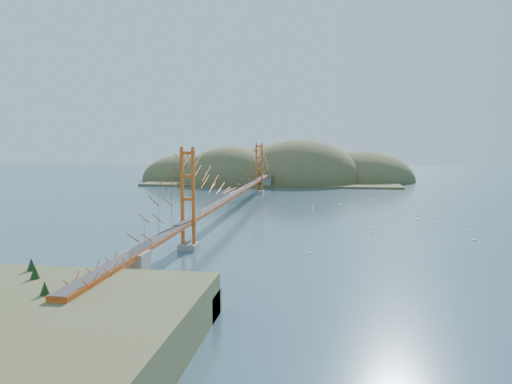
# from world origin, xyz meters

# --- Properties ---
(ground) EXTENTS (320.00, 320.00, 0.00)m
(ground) POSITION_xyz_m (0.00, 0.00, 0.00)
(ground) COLOR #325064
(ground) RESTS_ON ground
(bridge) EXTENTS (2.20, 94.40, 12.00)m
(bridge) POSITION_xyz_m (0.00, 0.18, 7.01)
(bridge) COLOR gray
(bridge) RESTS_ON ground
(approach_viaduct) EXTENTS (1.40, 12.00, 3.38)m
(approach_viaduct) POSITION_xyz_m (0.00, -51.91, 2.55)
(approach_viaduct) COLOR #B84514
(approach_viaduct) RESTS_ON ground
(promontory) EXTENTS (9.00, 6.00, 0.24)m
(promontory) POSITION_xyz_m (0.00, -48.50, 0.12)
(promontory) COLOR #59544C
(promontory) RESTS_ON ground
(fort) EXTENTS (3.70, 2.30, 1.75)m
(fort) POSITION_xyz_m (0.40, -47.80, 0.67)
(fort) COLOR maroon
(fort) RESTS_ON ground
(far_headlands) EXTENTS (84.00, 58.00, 25.00)m
(far_headlands) POSITION_xyz_m (2.21, 68.52, 0.00)
(far_headlands) COLOR brown
(far_headlands) RESTS_ON ground
(sailboat_14) EXTENTS (0.62, 0.65, 0.73)m
(sailboat_14) POSITION_xyz_m (29.68, -3.95, 0.16)
(sailboat_14) COLOR white
(sailboat_14) RESTS_ON ground
(sailboat_7) EXTENTS (0.48, 0.39, 0.57)m
(sailboat_7) POSITION_xyz_m (28.77, 27.89, 0.13)
(sailboat_7) COLOR white
(sailboat_7) RESTS_ON ground
(sailboat_17) EXTENTS (0.61, 0.50, 0.71)m
(sailboat_17) POSITION_xyz_m (36.76, 12.83, 0.16)
(sailboat_17) COLOR white
(sailboat_17) RESTS_ON ground
(sailboat_12) EXTENTS (0.56, 0.48, 0.64)m
(sailboat_12) POSITION_xyz_m (24.35, 20.83, 0.15)
(sailboat_12) COLOR white
(sailboat_12) RESTS_ON ground
(sailboat_15) EXTENTS (0.48, 0.52, 0.58)m
(sailboat_15) POSITION_xyz_m (25.50, 22.09, 0.14)
(sailboat_15) COLOR white
(sailboat_15) RESTS_ON ground
(sailboat_16) EXTENTS (0.66, 0.61, 0.74)m
(sailboat_16) POSITION_xyz_m (18.13, 12.93, 0.16)
(sailboat_16) COLOR white
(sailboat_16) RESTS_ON ground
(sailboat_6) EXTENTS (0.53, 0.53, 0.57)m
(sailboat_6) POSITION_xyz_m (13.73, -29.95, 0.14)
(sailboat_6) COLOR white
(sailboat_6) RESTS_ON ground
(sailboat_10) EXTENTS (0.54, 0.58, 0.65)m
(sailboat_10) POSITION_xyz_m (21.59, -16.41, 0.15)
(sailboat_10) COLOR white
(sailboat_10) RESTS_ON ground
(sailboat_0) EXTENTS (0.62, 0.65, 0.73)m
(sailboat_0) POSITION_xyz_m (13.09, 5.51, 0.16)
(sailboat_0) COLOR white
(sailboat_0) RESTS_ON ground
(sailboat_5) EXTENTS (0.41, 0.52, 0.61)m
(sailboat_5) POSITION_xyz_m (35.22, -12.94, 0.14)
(sailboat_5) COLOR white
(sailboat_5) RESTS_ON ground
(sailboat_1) EXTENTS (0.61, 0.61, 0.67)m
(sailboat_1) POSITION_xyz_m (32.14, -6.45, 0.15)
(sailboat_1) COLOR white
(sailboat_1) RESTS_ON ground
(sailboat_8) EXTENTS (0.49, 0.41, 0.57)m
(sailboat_8) POSITION_xyz_m (34.12, 19.51, 0.14)
(sailboat_8) COLOR white
(sailboat_8) RESTS_ON ground
(sailboat_4) EXTENTS (0.65, 0.65, 0.69)m
(sailboat_4) POSITION_xyz_m (30.11, 11.54, 0.15)
(sailboat_4) COLOR white
(sailboat_4) RESTS_ON ground
(sailboat_2) EXTENTS (0.53, 0.46, 0.61)m
(sailboat_2) POSITION_xyz_m (33.84, -19.98, 0.14)
(sailboat_2) COLOR white
(sailboat_2) RESTS_ON ground
(sailboat_3) EXTENTS (0.52, 0.42, 0.62)m
(sailboat_3) POSITION_xyz_m (6.00, 17.85, 0.14)
(sailboat_3) COLOR white
(sailboat_3) RESTS_ON ground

